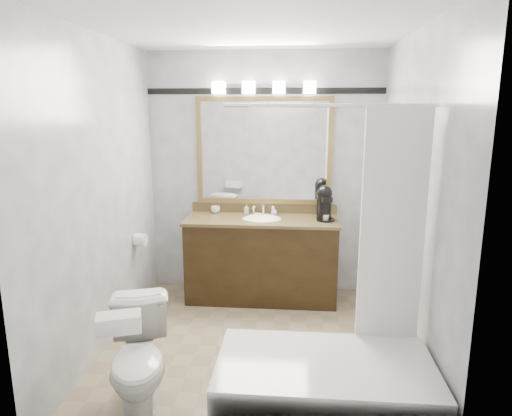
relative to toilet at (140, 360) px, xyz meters
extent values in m
cube|color=gray|center=(0.65, 0.84, -0.35)|extent=(2.40, 2.60, 0.01)
cube|color=white|center=(0.65, 0.84, 2.16)|extent=(2.40, 2.60, 0.01)
cube|color=silver|center=(0.65, 2.15, 0.90)|extent=(2.40, 0.01, 2.50)
cube|color=silver|center=(0.65, -0.46, 0.90)|extent=(2.40, 0.01, 2.50)
cube|color=silver|center=(-0.56, 0.84, 0.90)|extent=(0.01, 2.60, 2.50)
cube|color=silver|center=(1.85, 0.84, 0.90)|extent=(0.01, 2.60, 2.50)
cube|color=black|center=(0.65, 1.86, 0.06)|extent=(1.50, 0.55, 0.82)
cube|color=olive|center=(0.65, 1.86, 0.49)|extent=(1.53, 0.58, 0.03)
cube|color=olive|center=(0.65, 2.13, 0.55)|extent=(1.53, 0.03, 0.10)
ellipsoid|color=white|center=(0.65, 1.86, 0.47)|extent=(0.44, 0.34, 0.14)
cube|color=olive|center=(0.65, 2.12, 1.68)|extent=(1.40, 0.04, 0.05)
cube|color=olive|center=(0.65, 2.12, 0.63)|extent=(1.40, 0.04, 0.05)
cube|color=olive|center=(-0.03, 2.12, 1.15)|extent=(0.05, 0.04, 1.00)
cube|color=olive|center=(1.32, 2.12, 1.15)|extent=(0.05, 0.04, 1.00)
cube|color=white|center=(0.65, 2.13, 1.15)|extent=(1.30, 0.01, 1.00)
cube|color=silver|center=(0.65, 2.11, 1.80)|extent=(0.90, 0.05, 0.03)
cube|color=white|center=(0.20, 2.06, 1.78)|extent=(0.12, 0.12, 0.12)
cube|color=white|center=(0.50, 2.06, 1.78)|extent=(0.12, 0.12, 0.12)
cube|color=white|center=(0.80, 2.06, 1.78)|extent=(0.12, 0.12, 0.12)
cube|color=white|center=(1.10, 2.06, 1.78)|extent=(0.12, 0.12, 0.12)
cube|color=black|center=(0.65, 2.14, 1.75)|extent=(2.40, 0.01, 0.06)
cube|color=white|center=(1.18, -0.08, -0.12)|extent=(1.30, 0.72, 0.45)
cylinder|color=silver|center=(1.18, 0.30, 1.60)|extent=(1.30, 0.02, 0.02)
cube|color=white|center=(1.60, 0.29, 0.83)|extent=(0.40, 0.04, 1.55)
cylinder|color=white|center=(-0.49, 1.51, 0.35)|extent=(0.11, 0.12, 0.12)
imported|color=white|center=(0.00, 0.00, 0.00)|extent=(0.57, 0.77, 0.70)
cube|color=white|center=(0.00, -0.28, 0.40)|extent=(0.28, 0.21, 0.10)
cylinder|color=black|center=(1.28, 1.82, 0.51)|extent=(0.18, 0.18, 0.02)
cylinder|color=black|center=(1.26, 1.88, 0.64)|extent=(0.15, 0.15, 0.25)
sphere|color=black|center=(1.26, 1.88, 0.77)|extent=(0.15, 0.15, 0.15)
cube|color=black|center=(1.28, 1.80, 0.72)|extent=(0.12, 0.12, 0.05)
cylinder|color=silver|center=(1.28, 1.80, 0.54)|extent=(0.06, 0.06, 0.06)
imported|color=white|center=(0.14, 2.06, 0.54)|extent=(0.12, 0.12, 0.07)
imported|color=white|center=(0.47, 2.08, 0.55)|extent=(0.05, 0.05, 0.09)
imported|color=white|center=(0.76, 2.02, 0.54)|extent=(0.07, 0.07, 0.08)
cube|color=#ECE7C3|center=(0.60, 1.98, 0.51)|extent=(0.08, 0.06, 0.02)
camera|label=1|loc=(0.98, -2.57, 1.59)|focal=32.00mm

